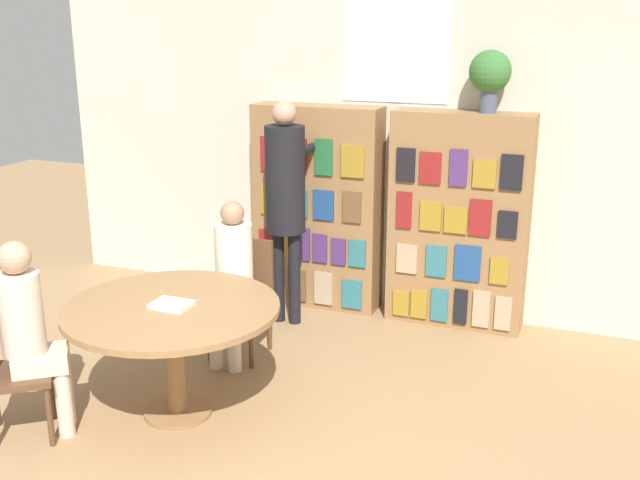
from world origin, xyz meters
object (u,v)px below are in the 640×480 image
object	(u,v)px
seated_reader_left	(232,273)
librarian_standing	(286,189)
chair_near_camera	(2,365)
chair_left_side	(243,292)
bookshelf_right	(458,221)
seated_reader_right	(30,327)
bookshelf_left	(317,208)
flower_vase	(490,74)
reading_table	(173,321)

from	to	relation	value
seated_reader_left	librarian_standing	world-z (taller)	librarian_standing
chair_near_camera	chair_left_side	bearing A→B (deg)	117.00
chair_left_side	librarian_standing	world-z (taller)	librarian_standing
bookshelf_right	librarian_standing	bearing A→B (deg)	-159.09
seated_reader_left	librarian_standing	xyz separation A→B (m)	(0.06, 0.83, 0.45)
seated_reader_left	chair_left_side	bearing A→B (deg)	-90.00
seated_reader_left	seated_reader_right	bearing A→B (deg)	63.02
bookshelf_left	chair_left_side	bearing A→B (deg)	-97.19
bookshelf_left	seated_reader_right	xyz separation A→B (m)	(-0.78, -2.68, -0.17)
bookshelf_left	seated_reader_left	xyz separation A→B (m)	(-0.14, -1.34, -0.19)
chair_left_side	seated_reader_left	bearing A→B (deg)	90.00
flower_vase	reading_table	size ratio (longest dim) A/B	0.35
seated_reader_right	chair_left_side	bearing A→B (deg)	119.84
chair_near_camera	chair_left_side	size ratio (longest dim) A/B	1.00
flower_vase	seated_reader_left	xyz separation A→B (m)	(-1.55, -1.34, -1.37)
flower_vase	librarian_standing	size ratio (longest dim) A/B	0.26
seated_reader_right	librarian_standing	world-z (taller)	librarian_standing
chair_near_camera	seated_reader_right	size ratio (longest dim) A/B	0.71
bookshelf_left	reading_table	size ratio (longest dim) A/B	1.31
bookshelf_right	reading_table	world-z (taller)	bookshelf_right
bookshelf_right	flower_vase	world-z (taller)	flower_vase
seated_reader_left	bookshelf_left	bearing A→B (deg)	-97.46
flower_vase	seated_reader_left	world-z (taller)	flower_vase
reading_table	librarian_standing	bearing A→B (deg)	88.48
reading_table	bookshelf_left	bearing A→B (deg)	86.82
flower_vase	chair_near_camera	bearing A→B (deg)	-129.97
flower_vase	librarian_standing	xyz separation A→B (m)	(-1.49, -0.51, -0.91)
bookshelf_left	seated_reader_left	world-z (taller)	bookshelf_left
chair_near_camera	bookshelf_left	bearing A→B (deg)	124.20
bookshelf_left	reading_table	world-z (taller)	bookshelf_left
chair_left_side	seated_reader_left	xyz separation A→B (m)	(0.00, -0.18, 0.21)
reading_table	librarian_standing	size ratio (longest dim) A/B	0.73
bookshelf_left	reading_table	xyz separation A→B (m)	(-0.12, -2.17, -0.23)
chair_left_side	bookshelf_right	bearing A→B (deg)	-141.49
chair_left_side	bookshelf_left	bearing A→B (deg)	-98.60
librarian_standing	chair_near_camera	bearing A→B (deg)	-110.40
reading_table	seated_reader_left	distance (m)	0.84
seated_reader_left	seated_reader_right	distance (m)	1.49
bookshelf_left	chair_near_camera	bearing A→B (deg)	-108.39
bookshelf_left	librarian_standing	bearing A→B (deg)	-98.67
flower_vase	chair_near_camera	xyz separation A→B (m)	(-2.34, -2.79, -1.57)
flower_vase	seated_reader_left	size ratio (longest dim) A/B	0.39
flower_vase	librarian_standing	bearing A→B (deg)	-161.23
chair_near_camera	chair_left_side	distance (m)	1.81
bookshelf_right	seated_reader_left	world-z (taller)	bookshelf_right
bookshelf_right	seated_reader_right	size ratio (longest dim) A/B	1.42
reading_table	seated_reader_left	xyz separation A→B (m)	(-0.02, 0.84, 0.05)
reading_table	librarian_standing	world-z (taller)	librarian_standing
chair_left_side	librarian_standing	xyz separation A→B (m)	(0.07, 0.65, 0.66)
chair_near_camera	librarian_standing	size ratio (longest dim) A/B	0.48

